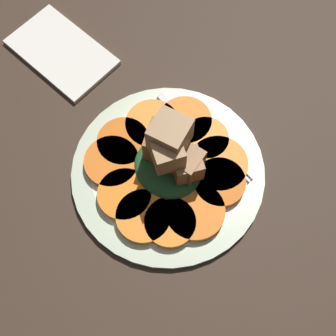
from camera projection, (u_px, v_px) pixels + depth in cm
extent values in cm
cube|color=#38281E|center=(168.00, 176.00, 68.47)|extent=(120.00, 120.00, 2.00)
cylinder|color=beige|center=(168.00, 172.00, 67.09)|extent=(27.66, 27.66, 1.00)
cylinder|color=white|center=(168.00, 172.00, 67.04)|extent=(22.13, 22.13, 1.00)
cylinder|color=orange|center=(124.00, 195.00, 64.53)|extent=(7.51, 7.51, 1.18)
cylinder|color=orange|center=(143.00, 217.00, 63.34)|extent=(7.53, 7.53, 1.18)
cylinder|color=orange|center=(170.00, 222.00, 63.02)|extent=(7.02, 7.02, 1.18)
cylinder|color=orange|center=(195.00, 211.00, 63.62)|extent=(8.29, 8.29, 1.18)
cylinder|color=#D66115|center=(220.00, 183.00, 65.21)|extent=(7.28, 7.28, 1.18)
cylinder|color=orange|center=(218.00, 164.00, 66.28)|extent=(8.44, 8.44, 1.18)
cylinder|color=orange|center=(206.00, 139.00, 67.79)|extent=(6.71, 6.71, 1.18)
cylinder|color=orange|center=(185.00, 121.00, 68.90)|extent=(7.83, 7.83, 1.18)
cylinder|color=orange|center=(152.00, 125.00, 68.68)|extent=(7.91, 7.91, 1.18)
cylinder|color=orange|center=(123.00, 142.00, 67.60)|extent=(7.59, 7.59, 1.18)
cylinder|color=orange|center=(112.00, 162.00, 66.40)|extent=(7.83, 7.83, 1.18)
ellipsoid|color=#235128|center=(168.00, 168.00, 65.47)|extent=(9.93, 8.94, 2.29)
cube|color=olive|center=(186.00, 162.00, 62.43)|extent=(4.49, 4.49, 3.93)
cube|color=brown|center=(164.00, 142.00, 63.16)|extent=(6.13, 6.13, 4.59)
cube|color=olive|center=(187.00, 165.00, 62.32)|extent=(5.23, 5.23, 3.80)
cube|color=brown|center=(171.00, 157.00, 63.05)|extent=(4.45, 4.45, 3.22)
cube|color=#9E754C|center=(167.00, 153.00, 58.80)|extent=(5.20, 5.20, 3.81)
cube|color=#9E754C|center=(170.00, 135.00, 58.58)|extent=(5.50, 5.50, 4.54)
cube|color=silver|center=(187.00, 122.00, 69.27)|extent=(12.60, 2.56, 0.40)
cube|color=silver|center=(220.00, 155.00, 67.24)|extent=(1.78, 2.47, 0.40)
cube|color=silver|center=(241.00, 166.00, 66.56)|extent=(4.95, 0.88, 0.40)
cube|color=silver|center=(237.00, 169.00, 66.40)|extent=(4.95, 0.88, 0.40)
cube|color=silver|center=(234.00, 172.00, 66.23)|extent=(4.95, 0.88, 0.40)
cube|color=silver|center=(230.00, 175.00, 66.06)|extent=(4.95, 0.88, 0.40)
cube|color=silver|center=(62.00, 52.00, 75.11)|extent=(16.86, 10.11, 0.80)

